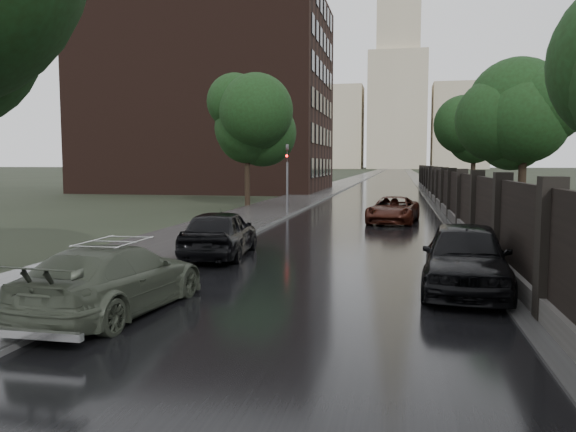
# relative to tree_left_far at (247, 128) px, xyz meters

# --- Properties ---
(ground) EXTENTS (800.00, 800.00, 0.00)m
(ground) POSITION_rel_tree_left_far_xyz_m (8.00, -30.00, -5.24)
(ground) COLOR black
(ground) RESTS_ON ground
(road) EXTENTS (8.00, 420.00, 0.02)m
(road) POSITION_rel_tree_left_far_xyz_m (8.00, 160.00, -5.23)
(road) COLOR black
(road) RESTS_ON ground
(sidewalk_left) EXTENTS (4.00, 420.00, 0.16)m
(sidewalk_left) POSITION_rel_tree_left_far_xyz_m (2.00, 160.00, -5.16)
(sidewalk_left) COLOR #2D2D2D
(sidewalk_left) RESTS_ON ground
(verge_right) EXTENTS (3.00, 420.00, 0.08)m
(verge_right) POSITION_rel_tree_left_far_xyz_m (13.50, 160.00, -5.20)
(verge_right) COLOR #2D2D2D
(verge_right) RESTS_ON ground
(fence_right) EXTENTS (0.45, 75.72, 2.70)m
(fence_right) POSITION_rel_tree_left_far_xyz_m (12.60, 2.01, -4.23)
(fence_right) COLOR #383533
(fence_right) RESTS_ON ground
(tree_left_far) EXTENTS (4.25, 4.25, 7.39)m
(tree_left_far) POSITION_rel_tree_left_far_xyz_m (0.00, 0.00, 0.00)
(tree_left_far) COLOR black
(tree_left_far) RESTS_ON ground
(tree_right_b) EXTENTS (4.08, 4.08, 7.01)m
(tree_right_b) POSITION_rel_tree_left_far_xyz_m (15.50, -8.00, -0.29)
(tree_right_b) COLOR black
(tree_right_b) RESTS_ON ground
(tree_right_c) EXTENTS (4.08, 4.08, 7.01)m
(tree_right_c) POSITION_rel_tree_left_far_xyz_m (15.50, 10.00, -0.29)
(tree_right_c) COLOR black
(tree_right_c) RESTS_ON ground
(traffic_light) EXTENTS (0.16, 0.32, 4.00)m
(traffic_light) POSITION_rel_tree_left_far_xyz_m (3.70, -5.01, -2.84)
(traffic_light) COLOR #59595E
(traffic_light) RESTS_ON ground
(brick_building) EXTENTS (24.00, 18.00, 20.00)m
(brick_building) POSITION_rel_tree_left_far_xyz_m (-10.00, 22.00, 4.76)
(brick_building) COLOR black
(brick_building) RESTS_ON ground
(stalinist_tower) EXTENTS (92.00, 30.00, 159.00)m
(stalinist_tower) POSITION_rel_tree_left_far_xyz_m (8.00, 270.00, 33.14)
(stalinist_tower) COLOR tan
(stalinist_tower) RESTS_ON ground
(volga_sedan) EXTENTS (2.32, 4.87, 1.37)m
(volga_sedan) POSITION_rel_tree_left_far_xyz_m (4.44, -25.93, -4.56)
(volga_sedan) COLOR #3F4638
(volga_sedan) RESTS_ON ground
(hatchback_left) EXTENTS (2.19, 4.63, 1.53)m
(hatchback_left) POSITION_rel_tree_left_far_xyz_m (4.40, -19.23, -4.48)
(hatchback_left) COLOR black
(hatchback_left) RESTS_ON ground
(car_right_near) EXTENTS (2.26, 4.82, 1.60)m
(car_right_near) POSITION_rel_tree_left_far_xyz_m (11.40, -22.60, -4.44)
(car_right_near) COLOR black
(car_right_near) RESTS_ON ground
(car_right_far) EXTENTS (2.77, 4.96, 1.31)m
(car_right_far) POSITION_rel_tree_left_far_xyz_m (9.60, -7.94, -4.59)
(car_right_far) COLOR black
(car_right_far) RESTS_ON ground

